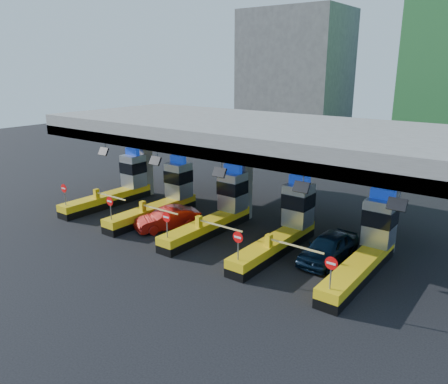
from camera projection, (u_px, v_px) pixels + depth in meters
The scene contains 10 objects.
ground at pixel (217, 230), 28.99m from camera, with size 120.00×120.00×0.00m, color black.
toll_canopy at pixel (242, 133), 29.47m from camera, with size 28.00×12.09×7.00m.
toll_lane_far_left at pixel (120, 185), 34.60m from camera, with size 4.43×8.00×4.16m.
toll_lane_left at pixel (165, 196), 31.71m from camera, with size 4.43×8.00×4.16m.
toll_lane_center at pixel (219, 209), 28.81m from camera, with size 4.43×8.00×4.16m.
toll_lane_right at pixel (286, 226), 25.91m from camera, with size 4.43×8.00×4.16m.
toll_lane_far_right at pixel (369, 246), 23.02m from camera, with size 4.43×8.00×4.16m.
bg_building_concrete at pixel (295, 77), 62.15m from camera, with size 14.00×10.00×18.00m, color #4C4C49.
van at pixel (329, 248), 24.28m from camera, with size 1.89×4.70×1.60m, color black.
red_car at pixel (168, 219), 29.10m from camera, with size 1.52×4.36×1.44m, color maroon.
Camera 1 is at (16.76, -21.33, 10.55)m, focal length 35.00 mm.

